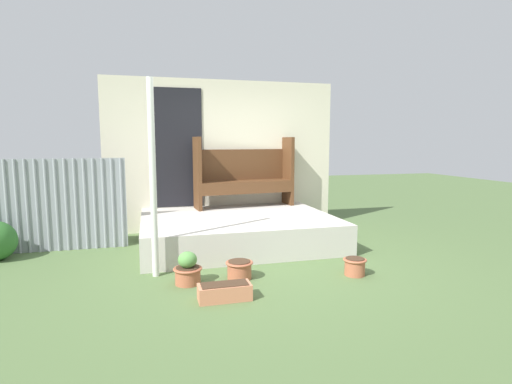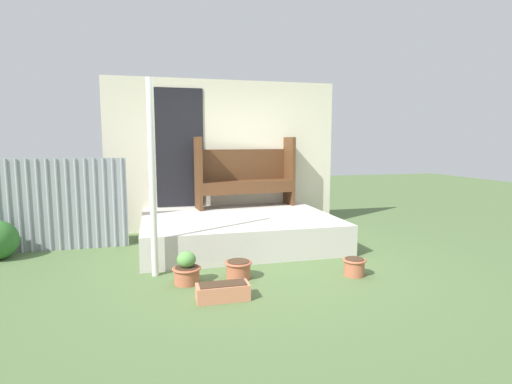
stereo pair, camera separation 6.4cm
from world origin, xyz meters
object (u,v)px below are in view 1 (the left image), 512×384
Objects in this scene: flower_pot_right at (355,266)px; flower_pot_left at (188,270)px; bench at (244,173)px; flower_pot_middle at (239,269)px; planter_box_rect at (225,292)px; support_post at (153,179)px.

flower_pot_left is at bearing 173.46° from flower_pot_right.
flower_pot_left is 1.92m from flower_pot_right.
bench is 2.83m from flower_pot_left.
flower_pot_middle is (0.58, 0.02, -0.04)m from flower_pot_left.
planter_box_rect is (-0.28, -0.56, -0.03)m from flower_pot_middle.
bench reaches higher than flower_pot_right.
bench is at bearing 73.11° from planter_box_rect.
bench reaches higher than planter_box_rect.
support_post is 2.58m from bench.
flower_pot_middle is 1.34m from flower_pot_right.
flower_pot_right is (2.24, -0.57, -1.01)m from support_post.
flower_pot_left is at bearing 119.27° from planter_box_rect.
support_post is at bearing 125.38° from planter_box_rect.
support_post is 1.52m from planter_box_rect.
flower_pot_middle is 0.63m from planter_box_rect.
flower_pot_middle is 0.60× the size of planter_box_rect.
flower_pot_left is 0.69× the size of planter_box_rect.
support_post is 8.26× the size of flower_pot_right.
bench is (1.54, 2.06, -0.12)m from support_post.
planter_box_rect is at bearing -54.62° from support_post.
flower_pot_middle is at bearing -20.21° from support_post.
flower_pot_middle is at bearing -110.37° from bench.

